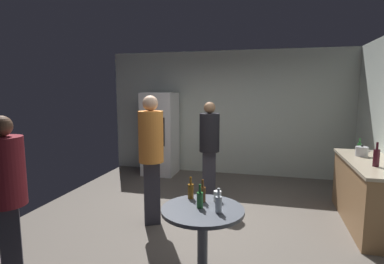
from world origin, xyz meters
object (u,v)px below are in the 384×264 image
object	(u,v)px
wine_bottle_on_counter	(376,157)
person_in_black_shirt	(209,143)
foreground_table	(203,219)
beer_bottle_amber	(191,191)
person_in_orange_shirt	(151,150)
beer_bottle_brown	(203,194)
beer_bottle_green	(200,199)
person_in_maroon_shirt	(6,189)
beer_bottle_on_counter	(359,148)
beer_bottle_clear	(218,204)
kettle	(362,151)
plastic_cup_white	(217,196)
refrigerator	(160,134)

from	to	relation	value
wine_bottle_on_counter	person_in_black_shirt	world-z (taller)	person_in_black_shirt
foreground_table	beer_bottle_amber	world-z (taller)	beer_bottle_amber
person_in_orange_shirt	wine_bottle_on_counter	bearing A→B (deg)	73.12
beer_bottle_amber	beer_bottle_brown	size ratio (longest dim) A/B	1.00
beer_bottle_amber	person_in_orange_shirt	world-z (taller)	person_in_orange_shirt
foreground_table	beer_bottle_amber	xyz separation A→B (m)	(-0.18, 0.24, 0.19)
person_in_orange_shirt	beer_bottle_brown	bearing A→B (deg)	20.40
beer_bottle_amber	beer_bottle_green	bearing A→B (deg)	-56.35
person_in_maroon_shirt	beer_bottle_on_counter	bearing A→B (deg)	-5.09
beer_bottle_amber	beer_bottle_clear	bearing A→B (deg)	-40.68
beer_bottle_on_counter	beer_bottle_clear	distance (m)	3.00
wine_bottle_on_counter	kettle	bearing A→B (deg)	89.87
beer_bottle_amber	beer_bottle_clear	xyz separation A→B (m)	(0.34, -0.29, 0.00)
beer_bottle_green	person_in_maroon_shirt	world-z (taller)	person_in_maroon_shirt
beer_bottle_clear	person_in_maroon_shirt	xyz separation A→B (m)	(-1.89, -0.48, 0.14)
plastic_cup_white	beer_bottle_amber	bearing A→B (deg)	175.41
wine_bottle_on_counter	beer_bottle_on_counter	distance (m)	0.86
person_in_maroon_shirt	person_in_black_shirt	bearing A→B (deg)	21.34
wine_bottle_on_counter	person_in_maroon_shirt	xyz separation A→B (m)	(-3.64, -2.02, -0.06)
refrigerator	person_in_maroon_shirt	xyz separation A→B (m)	(0.01, -4.08, 0.05)
foreground_table	kettle	bearing A→B (deg)	47.73
refrigerator	wine_bottle_on_counter	size ratio (longest dim) A/B	5.81
beer_bottle_amber	plastic_cup_white	size ratio (longest dim) A/B	2.09
wine_bottle_on_counter	beer_bottle_green	bearing A→B (deg)	-142.84
foreground_table	beer_bottle_clear	distance (m)	0.25
beer_bottle_clear	beer_bottle_brown	bearing A→B (deg)	131.19
kettle	beer_bottle_brown	bearing A→B (deg)	-135.25
plastic_cup_white	person_in_orange_shirt	xyz separation A→B (m)	(-1.07, 0.88, 0.26)
foreground_table	wine_bottle_on_counter	bearing A→B (deg)	37.80
beer_bottle_amber	plastic_cup_white	bearing A→B (deg)	-4.59
beer_bottle_amber	person_in_black_shirt	xyz separation A→B (m)	(-0.20, 2.05, 0.15)
beer_bottle_brown	beer_bottle_on_counter	bearing A→B (deg)	47.71
wine_bottle_on_counter	beer_bottle_amber	size ratio (longest dim) A/B	1.35
beer_bottle_on_counter	foreground_table	distance (m)	3.07
kettle	plastic_cup_white	bearing A→B (deg)	-133.68
person_in_orange_shirt	beer_bottle_amber	bearing A→B (deg)	17.73
beer_bottle_on_counter	beer_bottle_green	distance (m)	3.06
foreground_table	plastic_cup_white	world-z (taller)	plastic_cup_white
beer_bottle_clear	person_in_black_shirt	distance (m)	2.41
beer_bottle_brown	person_in_orange_shirt	bearing A→B (deg)	135.07
wine_bottle_on_counter	beer_bottle_brown	world-z (taller)	wine_bottle_on_counter
beer_bottle_brown	refrigerator	bearing A→B (deg)	116.77
wine_bottle_on_counter	person_in_orange_shirt	xyz separation A→B (m)	(-2.87, -0.39, 0.03)
beer_bottle_on_counter	beer_bottle_clear	size ratio (longest dim) A/B	1.00
person_in_maroon_shirt	person_in_black_shirt	world-z (taller)	person_in_black_shirt
foreground_table	person_in_maroon_shirt	bearing A→B (deg)	-162.65
refrigerator	person_in_black_shirt	size ratio (longest dim) A/B	1.08
person_in_black_shirt	plastic_cup_white	bearing A→B (deg)	5.71
beer_bottle_green	person_in_black_shirt	bearing A→B (deg)	98.85
beer_bottle_brown	person_in_orange_shirt	size ratio (longest dim) A/B	0.13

